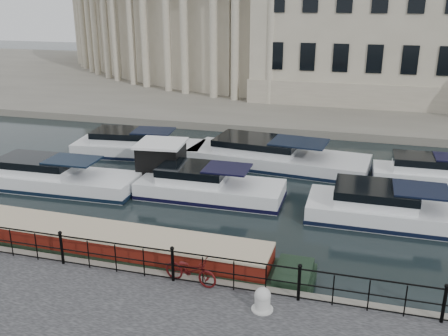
{
  "coord_description": "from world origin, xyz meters",
  "views": [
    {
      "loc": [
        5.32,
        -15.22,
        9.17
      ],
      "look_at": [
        0.5,
        2.0,
        3.0
      ],
      "focal_mm": 40.0,
      "sensor_mm": 36.0,
      "label": 1
    }
  ],
  "objects_px": {
    "mooring_bollard": "(262,300)",
    "narrowboat": "(114,252)",
    "harbour_hut": "(162,164)",
    "bicycle": "(191,270)"
  },
  "relations": [
    {
      "from": "mooring_bollard",
      "to": "bicycle",
      "type": "bearing_deg",
      "value": 162.36
    },
    {
      "from": "bicycle",
      "to": "narrowboat",
      "type": "bearing_deg",
      "value": 76.09
    },
    {
      "from": "harbour_hut",
      "to": "mooring_bollard",
      "type": "bearing_deg",
      "value": -60.46
    },
    {
      "from": "bicycle",
      "to": "mooring_bollard",
      "type": "bearing_deg",
      "value": -98.11
    },
    {
      "from": "mooring_bollard",
      "to": "harbour_hut",
      "type": "xyz_separation_m",
      "value": [
        -7.46,
        10.53,
        0.07
      ]
    },
    {
      "from": "narrowboat",
      "to": "mooring_bollard",
      "type": "bearing_deg",
      "value": -20.05
    },
    {
      "from": "mooring_bollard",
      "to": "narrowboat",
      "type": "relative_size",
      "value": 0.05
    },
    {
      "from": "mooring_bollard",
      "to": "narrowboat",
      "type": "bearing_deg",
      "value": 158.91
    },
    {
      "from": "mooring_bollard",
      "to": "harbour_hut",
      "type": "height_order",
      "value": "harbour_hut"
    },
    {
      "from": "bicycle",
      "to": "mooring_bollard",
      "type": "xyz_separation_m",
      "value": [
        2.47,
        -0.78,
        -0.14
      ]
    }
  ]
}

